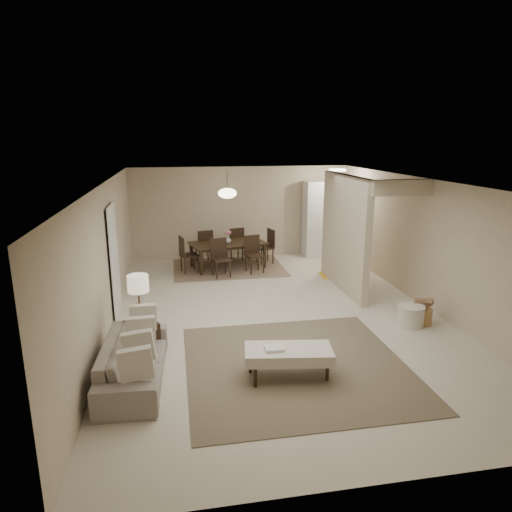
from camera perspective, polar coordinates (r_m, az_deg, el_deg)
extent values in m
plane|color=beige|center=(8.77, 2.44, -7.23)|extent=(9.00, 9.00, 0.00)
plane|color=white|center=(8.18, 2.63, 9.26)|extent=(9.00, 9.00, 0.00)
plane|color=#B9A78C|center=(12.73, -1.95, 5.50)|extent=(6.00, 0.00, 6.00)
plane|color=#B9A78C|center=(8.27, -18.18, -0.19)|extent=(0.00, 9.00, 9.00)
plane|color=#B9A78C|center=(9.50, 20.48, 1.45)|extent=(0.00, 9.00, 9.00)
cube|color=#B9A78C|center=(10.08, 10.99, 2.82)|extent=(0.15, 2.50, 2.50)
cube|color=black|center=(8.90, -17.38, -0.65)|extent=(0.04, 0.90, 2.04)
cube|color=white|center=(12.97, 8.65, 4.62)|extent=(1.20, 0.55, 2.10)
cylinder|color=white|center=(11.90, 10.16, 10.52)|extent=(0.44, 0.44, 0.05)
cube|color=brown|center=(6.94, 5.05, -13.42)|extent=(3.20, 3.20, 0.01)
imported|color=gray|center=(6.63, -15.02, -12.50)|extent=(2.05, 0.88, 0.59)
cube|color=beige|center=(6.47, 4.08, -12.11)|extent=(1.27, 0.72, 0.16)
cylinder|color=black|center=(6.31, -0.08, -15.07)|extent=(0.05, 0.05, 0.27)
cylinder|color=black|center=(6.54, 8.90, -14.12)|extent=(0.05, 0.05, 0.27)
cylinder|color=black|center=(6.65, -0.71, -13.38)|extent=(0.05, 0.05, 0.27)
cylinder|color=black|center=(6.87, 7.79, -12.57)|extent=(0.05, 0.05, 0.27)
cube|color=black|center=(7.41, -14.11, -9.83)|extent=(0.60, 0.60, 0.50)
cylinder|color=#4B3920|center=(7.26, -14.30, -6.96)|extent=(0.12, 0.12, 0.30)
cylinder|color=#4B3920|center=(7.16, -14.44, -4.87)|extent=(0.03, 0.03, 0.26)
cylinder|color=beige|center=(7.10, -14.54, -3.35)|extent=(0.32, 0.32, 0.26)
cylinder|color=beige|center=(8.63, 18.78, -7.09)|extent=(0.47, 0.47, 0.37)
cylinder|color=olive|center=(8.80, 20.06, -7.06)|extent=(0.44, 0.44, 0.29)
cube|color=#766049|center=(11.80, -3.45, -1.44)|extent=(2.80, 2.10, 0.01)
imported|color=black|center=(11.71, -3.48, 0.08)|extent=(2.07, 1.46, 0.66)
imported|color=silver|center=(11.61, -3.51, 2.04)|extent=(0.17, 0.17, 0.16)
cube|color=yellow|center=(11.32, 10.51, -2.37)|extent=(1.03, 0.69, 0.01)
cylinder|color=#4B3920|center=(11.38, -3.63, 9.48)|extent=(0.02, 0.02, 0.50)
ellipsoid|color=#FFEAC6|center=(11.42, -3.60, 7.83)|extent=(0.46, 0.46, 0.25)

